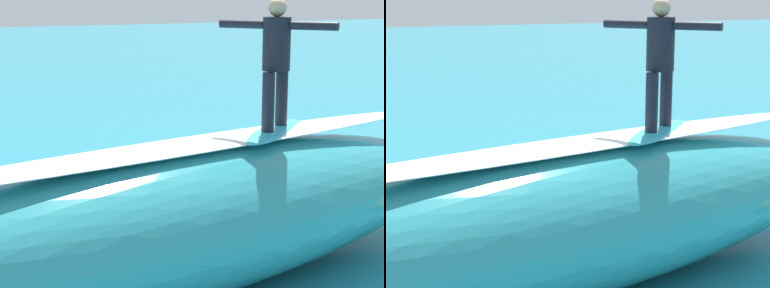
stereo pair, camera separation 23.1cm
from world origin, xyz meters
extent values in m
plane|color=teal|center=(0.00, 0.00, 0.00)|extent=(120.00, 120.00, 0.00)
ellipsoid|color=teal|center=(-0.01, 2.01, 0.91)|extent=(9.90, 4.16, 1.81)
ellipsoid|color=white|center=(-0.01, 2.01, 1.85)|extent=(8.19, 2.41, 0.08)
ellipsoid|color=#33B2D1|center=(-1.44, 1.72, 1.86)|extent=(1.72, 1.53, 0.10)
cylinder|color=black|center=(-1.24, 1.88, 2.29)|extent=(0.16, 0.16, 0.76)
cylinder|color=black|center=(-1.63, 1.56, 2.29)|extent=(0.16, 0.16, 0.76)
cylinder|color=black|center=(-1.44, 1.72, 3.01)|extent=(0.51, 0.51, 0.69)
sphere|color=tan|center=(-1.44, 1.72, 3.47)|extent=(0.23, 0.23, 0.23)
cylinder|color=black|center=(-1.74, 2.10, 3.25)|extent=(0.47, 0.54, 0.11)
cylinder|color=black|center=(-1.13, 1.34, 3.25)|extent=(0.47, 0.54, 0.11)
ellipsoid|color=#EAE5C6|center=(-0.48, -1.48, 0.05)|extent=(2.24, 1.30, 0.09)
cylinder|color=black|center=(-0.48, -1.48, 0.23)|extent=(0.84, 0.56, 0.28)
sphere|color=tan|center=(-0.94, -1.66, 0.29)|extent=(0.20, 0.20, 0.20)
cylinder|color=black|center=(0.16, -1.13, 0.16)|extent=(0.66, 0.36, 0.13)
cylinder|color=black|center=(0.22, -1.28, 0.16)|extent=(0.66, 0.36, 0.13)
ellipsoid|color=white|center=(0.45, -1.46, 0.06)|extent=(0.78, 0.82, 0.12)
camera|label=1|loc=(3.17, 9.36, 3.71)|focal=64.16mm
camera|label=2|loc=(2.96, 9.45, 3.71)|focal=64.16mm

